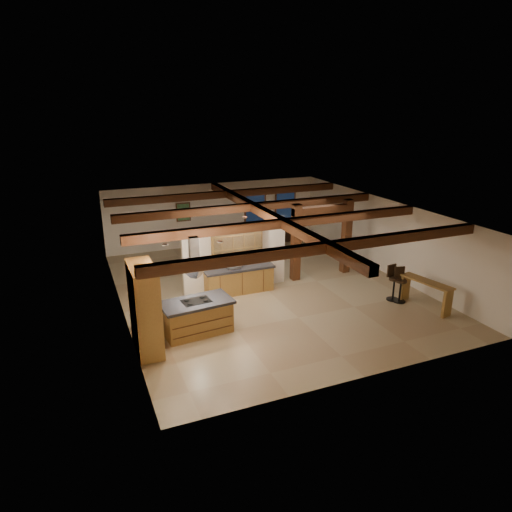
# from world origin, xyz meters

# --- Properties ---
(ground) EXTENTS (12.00, 12.00, 0.00)m
(ground) POSITION_xyz_m (0.00, 0.00, 0.00)
(ground) COLOR tan
(ground) RESTS_ON ground
(room_walls) EXTENTS (12.00, 12.00, 12.00)m
(room_walls) POSITION_xyz_m (0.00, 0.00, 1.78)
(room_walls) COLOR white
(room_walls) RESTS_ON ground
(ceiling_beams) EXTENTS (10.00, 12.00, 0.28)m
(ceiling_beams) POSITION_xyz_m (0.00, 0.00, 2.76)
(ceiling_beams) COLOR #421D10
(ceiling_beams) RESTS_ON room_walls
(timber_posts) EXTENTS (2.50, 0.30, 2.90)m
(timber_posts) POSITION_xyz_m (2.50, 0.50, 1.76)
(timber_posts) COLOR #421D10
(timber_posts) RESTS_ON ground
(partition_wall) EXTENTS (3.80, 0.18, 2.20)m
(partition_wall) POSITION_xyz_m (-1.00, 0.50, 1.10)
(partition_wall) COLOR white
(partition_wall) RESTS_ON ground
(pantry_cabinet) EXTENTS (0.67, 1.60, 2.40)m
(pantry_cabinet) POSITION_xyz_m (-4.67, -2.60, 1.20)
(pantry_cabinet) COLOR olive
(pantry_cabinet) RESTS_ON ground
(back_counter) EXTENTS (2.50, 0.66, 0.94)m
(back_counter) POSITION_xyz_m (-1.00, 0.11, 0.48)
(back_counter) COLOR olive
(back_counter) RESTS_ON ground
(upper_display_cabinet) EXTENTS (1.80, 0.36, 0.95)m
(upper_display_cabinet) POSITION_xyz_m (-1.00, 0.31, 1.85)
(upper_display_cabinet) COLOR olive
(upper_display_cabinet) RESTS_ON partition_wall
(range_hood) EXTENTS (1.10, 1.10, 1.40)m
(range_hood) POSITION_xyz_m (-3.17, -2.21, 1.78)
(range_hood) COLOR silver
(range_hood) RESTS_ON room_walls
(back_windows) EXTENTS (2.70, 0.07, 1.70)m
(back_windows) POSITION_xyz_m (2.80, 5.93, 1.50)
(back_windows) COLOR #421D10
(back_windows) RESTS_ON room_walls
(framed_art) EXTENTS (0.65, 0.05, 0.85)m
(framed_art) POSITION_xyz_m (-1.50, 5.94, 1.70)
(framed_art) COLOR #421D10
(framed_art) RESTS_ON room_walls
(recessed_cans) EXTENTS (3.16, 2.46, 0.03)m
(recessed_cans) POSITION_xyz_m (-2.53, -1.93, 2.87)
(recessed_cans) COLOR silver
(recessed_cans) RESTS_ON room_walls
(kitchen_island) EXTENTS (2.14, 1.28, 1.01)m
(kitchen_island) POSITION_xyz_m (-3.17, -2.21, 0.51)
(kitchen_island) COLOR olive
(kitchen_island) RESTS_ON ground
(dining_table) EXTENTS (1.93, 1.50, 0.60)m
(dining_table) POSITION_xyz_m (-0.29, 2.96, 0.30)
(dining_table) COLOR #3D1F0F
(dining_table) RESTS_ON ground
(sofa) EXTENTS (2.33, 1.21, 0.65)m
(sofa) POSITION_xyz_m (2.84, 5.50, 0.32)
(sofa) COLOR black
(sofa) RESTS_ON ground
(microwave) EXTENTS (0.47, 0.34, 0.24)m
(microwave) POSITION_xyz_m (-1.18, 0.11, 1.06)
(microwave) COLOR silver
(microwave) RESTS_ON back_counter
(bar_counter) EXTENTS (0.79, 1.84, 0.94)m
(bar_counter) POSITION_xyz_m (4.15, -3.39, 0.63)
(bar_counter) COLOR olive
(bar_counter) RESTS_ON ground
(side_table) EXTENTS (0.47, 0.47, 0.54)m
(side_table) POSITION_xyz_m (3.86, 5.04, 0.27)
(side_table) COLOR #421D10
(side_table) RESTS_ON ground
(table_lamp) EXTENTS (0.27, 0.27, 0.32)m
(table_lamp) POSITION_xyz_m (3.86, 5.04, 0.77)
(table_lamp) COLOR black
(table_lamp) RESTS_ON side_table
(bar_stool_a) EXTENTS (0.42, 0.43, 1.22)m
(bar_stool_a) POSITION_xyz_m (3.60, -2.45, 0.62)
(bar_stool_a) COLOR black
(bar_stool_a) RESTS_ON ground
(bar_stool_b) EXTENTS (0.42, 0.44, 1.19)m
(bar_stool_b) POSITION_xyz_m (3.71, -2.66, 0.60)
(bar_stool_b) COLOR black
(bar_stool_b) RESTS_ON ground
(dining_chairs) EXTENTS (1.87, 1.87, 1.06)m
(dining_chairs) POSITION_xyz_m (-0.29, 2.96, 0.54)
(dining_chairs) COLOR #421D10
(dining_chairs) RESTS_ON ground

